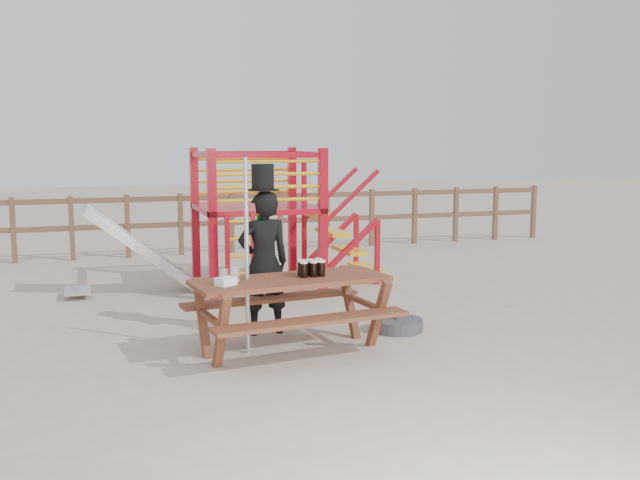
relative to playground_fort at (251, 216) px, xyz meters
The scene contains 10 objects.
ground 3.74m from the playground_fort, 91.99° to the right, with size 60.00×60.00×0.00m, color #B7A88E.
back_fence 3.44m from the playground_fort, 92.08° to the left, with size 15.09×0.09×1.20m.
playground_fort is the anchor object (origin of this frame).
picnic_table 3.53m from the playground_fort, 96.24° to the right, with size 2.18×1.63×0.78m.
man_with_hat 2.73m from the playground_fort, 100.03° to the right, with size 0.63×0.44×1.94m.
metal_pole 3.47m from the playground_fort, 103.66° to the right, with size 0.04×0.04×2.03m, color #B2B2B7.
parasol_base 3.37m from the playground_fort, 71.41° to the right, with size 0.60×0.60×0.25m.
paper_bag 3.80m from the playground_fort, 106.76° to the right, with size 0.18×0.14×0.08m, color white.
stout_pints 3.43m from the playground_fort, 92.35° to the right, with size 0.28×0.20×0.17m.
empty_glasses 3.65m from the playground_fort, 106.12° to the right, with size 0.22×0.18×0.15m.
Camera 1 is at (-2.25, -6.87, 2.18)m, focal length 40.00 mm.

